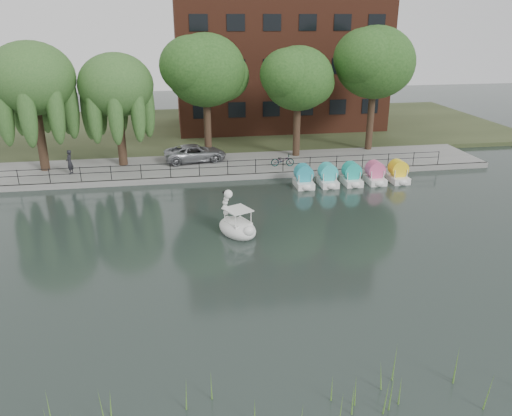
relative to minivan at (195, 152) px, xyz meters
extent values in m
plane|color=#313E3A|center=(2.08, -16.96, -1.15)|extent=(120.00, 120.00, 0.00)
cube|color=gray|center=(2.08, -0.96, -0.95)|extent=(40.00, 6.00, 0.40)
cube|color=gray|center=(2.08, -3.91, -0.95)|extent=(40.00, 0.25, 0.40)
cube|color=#47512D|center=(2.08, 13.04, -0.97)|extent=(60.00, 22.00, 0.36)
cylinder|color=black|center=(2.08, -3.71, 0.20)|extent=(32.00, 0.04, 0.04)
cylinder|color=black|center=(2.08, -3.71, -0.20)|extent=(32.00, 0.04, 0.04)
cylinder|color=black|center=(2.08, -3.71, -0.25)|extent=(0.05, 0.05, 1.00)
cube|color=#4C1E16|center=(9.08, 13.04, 8.21)|extent=(20.00, 10.00, 18.00)
cylinder|color=#473323|center=(-10.92, -0.46, 1.35)|extent=(0.60, 0.60, 4.20)
ellipsoid|color=#4A7335|center=(-10.92, -0.46, 5.76)|extent=(5.88, 5.88, 5.00)
cylinder|color=#473323|center=(-5.42, 0.04, 1.15)|extent=(0.60, 0.60, 3.80)
ellipsoid|color=#4A7335|center=(-5.42, 0.04, 5.14)|extent=(5.32, 5.32, 4.52)
cylinder|color=#473323|center=(1.08, 1.04, 1.50)|extent=(0.60, 0.60, 4.50)
ellipsoid|color=#406E2A|center=(1.08, 1.04, 5.95)|extent=(6.00, 6.00, 5.10)
cylinder|color=#473323|center=(8.08, 0.54, 1.27)|extent=(0.60, 0.60, 4.05)
ellipsoid|color=#406E2A|center=(8.08, 0.54, 5.28)|extent=(5.40, 5.40, 4.59)
cylinder|color=#473323|center=(14.58, 1.54, 1.61)|extent=(0.60, 0.60, 4.72)
ellipsoid|color=#406E2A|center=(14.58, 1.54, 6.28)|extent=(6.30, 6.30, 5.36)
imported|color=gray|center=(0.00, 0.00, 0.00)|extent=(3.22, 5.69, 1.50)
imported|color=gray|center=(6.33, -2.36, -0.25)|extent=(0.77, 1.77, 1.00)
imported|color=black|center=(-8.92, -1.78, 0.24)|extent=(0.63, 0.80, 1.98)
ellipsoid|color=white|center=(1.53, -13.22, -0.86)|extent=(2.60, 3.07, 0.58)
cube|color=white|center=(1.57, -13.31, -0.57)|extent=(1.46, 1.51, 0.29)
cube|color=white|center=(1.55, -13.26, 0.24)|extent=(1.65, 1.70, 0.06)
ellipsoid|color=white|center=(2.00, -14.23, -0.62)|extent=(0.76, 0.69, 0.54)
sphere|color=white|center=(1.16, -12.43, 0.84)|extent=(0.47, 0.47, 0.47)
cone|color=black|center=(1.03, -12.14, 0.81)|extent=(0.28, 0.31, 0.19)
cylinder|color=yellow|center=(1.09, -12.27, 0.82)|extent=(0.27, 0.19, 0.25)
cube|color=white|center=(6.99, -6.18, -0.93)|extent=(1.15, 1.70, 0.44)
cylinder|color=teal|center=(6.99, -6.08, -0.20)|extent=(0.90, 1.20, 0.90)
cube|color=white|center=(8.69, -6.18, -0.93)|extent=(1.15, 1.70, 0.44)
cylinder|color=#34BEC0|center=(8.69, -6.08, -0.20)|extent=(0.90, 1.20, 0.90)
cube|color=white|center=(10.39, -6.18, -0.93)|extent=(1.15, 1.70, 0.44)
cylinder|color=#1FB0A1|center=(10.39, -6.08, -0.20)|extent=(0.90, 1.20, 0.90)
cube|color=white|center=(12.09, -6.18, -0.93)|extent=(1.15, 1.70, 0.44)
cylinder|color=#DF588C|center=(12.09, -6.08, -0.20)|extent=(0.90, 1.20, 0.90)
cube|color=white|center=(13.79, -6.18, -0.93)|extent=(1.15, 1.70, 0.44)
cylinder|color=yellow|center=(13.79, -6.08, -0.20)|extent=(0.90, 1.20, 0.90)
camera|label=1|loc=(-1.47, -37.45, 9.71)|focal=35.00mm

